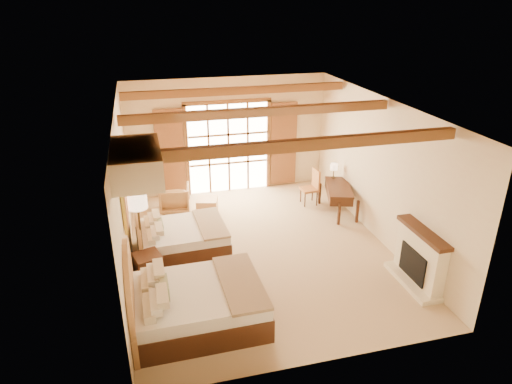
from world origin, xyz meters
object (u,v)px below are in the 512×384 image
object	(u,v)px
bed_far	(175,236)
nightstand	(148,268)
bed_near	(187,302)
desk	(338,199)
armchair	(175,198)

from	to	relation	value
bed_far	nightstand	bearing A→B (deg)	-124.31
bed_near	desk	xyz separation A→B (m)	(4.23, 3.39, -0.05)
bed_near	desk	size ratio (longest dim) A/B	1.53
bed_far	armchair	bearing A→B (deg)	82.70
nightstand	armchair	size ratio (longest dim) A/B	0.77
bed_near	armchair	bearing A→B (deg)	86.71
armchair	bed_near	bearing A→B (deg)	95.33
bed_near	armchair	distance (m)	4.56
bed_near	nightstand	bearing A→B (deg)	111.34
bed_near	armchair	world-z (taller)	bed_near
desk	armchair	bearing A→B (deg)	-178.93
desk	nightstand	bearing A→B (deg)	-141.02
desk	bed_near	bearing A→B (deg)	-124.02
bed_far	desk	world-z (taller)	bed_far
armchair	desk	world-z (taller)	desk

